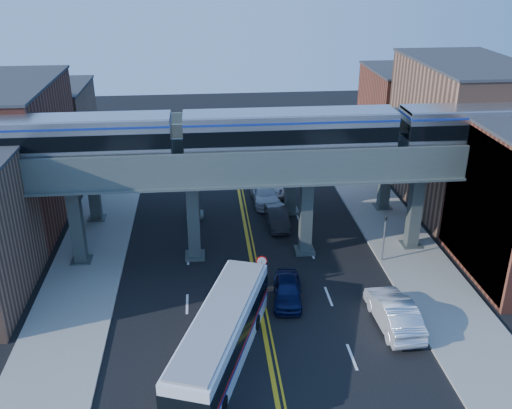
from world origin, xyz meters
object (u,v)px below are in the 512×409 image
stop_sign (262,268)px  traffic_signal (384,233)px  car_lane_b (277,217)px  car_lane_c (268,185)px  car_lane_a (287,290)px  car_parked_curb (394,312)px  car_lane_d (265,194)px  transit_train (290,132)px  transit_bus (221,338)px

stop_sign → traffic_signal: 9.41m
car_lane_b → car_lane_c: bearing=88.0°
car_lane_a → car_lane_c: size_ratio=0.80×
car_lane_b → car_parked_curb: 14.84m
car_lane_d → transit_train: bearing=-88.9°
traffic_signal → car_lane_a: traffic_signal is taller
traffic_signal → car_lane_c: (-6.60, 13.42, -1.54)m
traffic_signal → transit_bus: 15.21m
stop_sign → car_lane_d: size_ratio=0.49×
stop_sign → traffic_signal: (8.90, 3.00, 0.54)m
car_parked_curb → car_lane_a: bearing=-31.5°
car_parked_curb → stop_sign: bearing=-33.3°
car_lane_a → stop_sign: bearing=149.4°
traffic_signal → car_parked_curb: size_ratio=0.74×
car_lane_a → car_lane_b: car_lane_a is taller
transit_train → stop_sign: (-2.39, -5.00, -7.37)m
stop_sign → transit_bus: (-2.87, -6.60, -0.26)m
transit_bus → car_lane_c: transit_bus is taller
stop_sign → car_lane_d: (1.81, 14.43, -0.99)m
stop_sign → car_lane_a: 2.15m
transit_bus → car_lane_c: (5.18, 23.02, -0.74)m
stop_sign → car_lane_d: stop_sign is taller
stop_sign → car_lane_c: (2.30, 16.42, -1.00)m
traffic_signal → car_lane_a: (-7.40, -4.16, -1.56)m
transit_train → car_lane_c: size_ratio=8.05×
car_parked_curb → traffic_signal: bearing=-104.5°
transit_train → car_lane_a: bearing=-98.2°
car_lane_b → car_lane_c: (0.03, 6.85, 0.02)m
stop_sign → transit_bus: bearing=-113.5°
car_lane_a → car_parked_curb: car_parked_curb is taller
transit_bus → car_lane_c: 23.61m
stop_sign → car_lane_c: 16.61m
car_parked_curb → transit_train: bearing=-64.7°
car_lane_d → car_parked_curb: size_ratio=0.96×
car_lane_a → car_lane_c: car_lane_c is taller
transit_train → car_parked_curb: size_ratio=7.91×
car_lane_b → car_parked_curb: bearing=-72.0°
car_lane_d → car_parked_curb: car_parked_curb is taller
car_lane_b → car_parked_curb: size_ratio=0.80×
transit_bus → car_lane_d: 21.56m
car_lane_a → car_lane_c: bearing=94.5°
car_lane_a → car_lane_d: size_ratio=0.82×
transit_train → car_lane_b: 9.56m
transit_bus → car_lane_d: transit_bus is taller
transit_train → stop_sign: bearing=-115.5°
transit_train → traffic_signal: 9.65m
stop_sign → transit_bus: size_ratio=0.23×
car_lane_a → car_parked_curb: bearing=-22.1°
transit_train → transit_bus: transit_train is taller
transit_bus → transit_train: bearing=-5.2°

